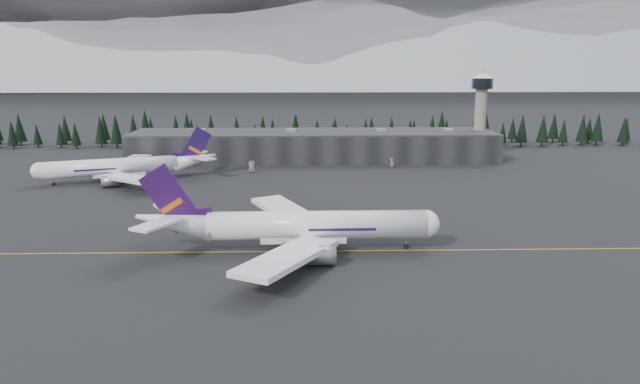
{
  "coord_description": "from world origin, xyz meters",
  "views": [
    {
      "loc": [
        -3.92,
        -127.16,
        42.71
      ],
      "look_at": [
        0.0,
        20.0,
        9.0
      ],
      "focal_mm": 32.0,
      "sensor_mm": 36.0,
      "label": 1
    }
  ],
  "objects_px": {
    "gse_vehicle_a": "(252,171)",
    "gse_vehicle_b": "(392,166)",
    "jet_parked": "(127,166)",
    "jet_main": "(291,226)",
    "control_tower": "(481,106)",
    "terminal": "(314,145)"
  },
  "relations": [
    {
      "from": "terminal",
      "to": "gse_vehicle_b",
      "type": "height_order",
      "value": "terminal"
    },
    {
      "from": "jet_main",
      "to": "jet_parked",
      "type": "bearing_deg",
      "value": 126.82
    },
    {
      "from": "terminal",
      "to": "jet_main",
      "type": "relative_size",
      "value": 2.28
    },
    {
      "from": "jet_parked",
      "to": "jet_main",
      "type": "bearing_deg",
      "value": 109.17
    },
    {
      "from": "gse_vehicle_a",
      "to": "gse_vehicle_b",
      "type": "xyz_separation_m",
      "value": [
        57.18,
        9.83,
        -0.0
      ]
    },
    {
      "from": "terminal",
      "to": "control_tower",
      "type": "distance_m",
      "value": 76.98
    },
    {
      "from": "jet_parked",
      "to": "gse_vehicle_a",
      "type": "xyz_separation_m",
      "value": [
        44.14,
        15.03,
        -4.74
      ]
    },
    {
      "from": "jet_main",
      "to": "gse_vehicle_b",
      "type": "height_order",
      "value": "jet_main"
    },
    {
      "from": "control_tower",
      "to": "jet_parked",
      "type": "height_order",
      "value": "control_tower"
    },
    {
      "from": "control_tower",
      "to": "terminal",
      "type": "bearing_deg",
      "value": -177.71
    },
    {
      "from": "jet_main",
      "to": "jet_parked",
      "type": "height_order",
      "value": "jet_main"
    },
    {
      "from": "control_tower",
      "to": "gse_vehicle_b",
      "type": "height_order",
      "value": "control_tower"
    },
    {
      "from": "jet_main",
      "to": "control_tower",
      "type": "bearing_deg",
      "value": 56.8
    },
    {
      "from": "control_tower",
      "to": "gse_vehicle_a",
      "type": "xyz_separation_m",
      "value": [
        -100.0,
        -33.26,
        -22.75
      ]
    },
    {
      "from": "control_tower",
      "to": "gse_vehicle_b",
      "type": "bearing_deg",
      "value": -151.31
    },
    {
      "from": "terminal",
      "to": "gse_vehicle_b",
      "type": "relative_size",
      "value": 41.88
    },
    {
      "from": "control_tower",
      "to": "jet_parked",
      "type": "distance_m",
      "value": 153.08
    },
    {
      "from": "terminal",
      "to": "jet_main",
      "type": "height_order",
      "value": "jet_main"
    },
    {
      "from": "gse_vehicle_a",
      "to": "gse_vehicle_b",
      "type": "distance_m",
      "value": 58.01
    },
    {
      "from": "jet_main",
      "to": "gse_vehicle_a",
      "type": "relative_size",
      "value": 15.0
    },
    {
      "from": "gse_vehicle_b",
      "to": "control_tower",
      "type": "bearing_deg",
      "value": 107.39
    },
    {
      "from": "jet_parked",
      "to": "gse_vehicle_b",
      "type": "distance_m",
      "value": 104.43
    }
  ]
}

